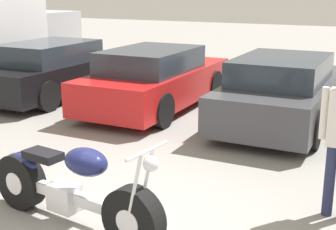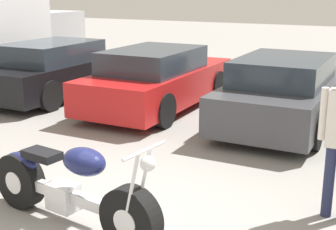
% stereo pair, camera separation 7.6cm
% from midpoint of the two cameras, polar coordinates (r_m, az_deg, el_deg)
% --- Properties ---
extents(motorcycle, '(2.36, 0.76, 1.10)m').
position_cam_midpoint_polar(motorcycle, '(5.22, -12.21, -8.82)').
color(motorcycle, black).
rests_on(motorcycle, ground_plane).
extents(parked_car_black, '(1.81, 4.28, 1.31)m').
position_cam_midpoint_polar(parked_car_black, '(11.57, -13.75, 5.38)').
color(parked_car_black, black).
rests_on(parked_car_black, ground_plane).
extents(parked_car_red, '(1.81, 4.28, 1.31)m').
position_cam_midpoint_polar(parked_car_red, '(10.06, -1.73, 4.38)').
color(parked_car_red, red).
rests_on(parked_car_red, ground_plane).
extents(parked_car_dark_grey, '(1.81, 4.28, 1.31)m').
position_cam_midpoint_polar(parked_car_dark_grey, '(9.15, 13.57, 2.85)').
color(parked_car_dark_grey, '#3D3D42').
rests_on(parked_car_dark_grey, ground_plane).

